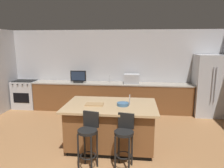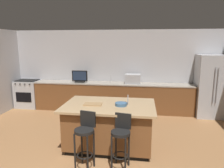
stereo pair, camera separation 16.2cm
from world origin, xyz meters
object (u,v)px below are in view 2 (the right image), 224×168
Objects in this scene: cell_phone at (126,103)px; kitchen_island at (109,125)px; fruit_bowl at (121,104)px; microwave at (133,79)px; bar_stool_right at (121,137)px; cutting_board at (93,104)px; bar_stool_left at (85,135)px; tv_monitor at (80,77)px; range_oven at (28,94)px; refrigerator at (211,86)px.

kitchen_island is at bearing -179.63° from cell_phone.
fruit_bowl reaches higher than kitchen_island.
fruit_bowl is at bearing -92.76° from microwave.
cutting_board is at bearing 144.36° from bar_stool_right.
tv_monitor is at bearing 120.87° from bar_stool_left.
bar_stool_left is at bearing -86.64° from cutting_board.
bar_stool_left reaches higher than range_oven.
kitchen_island is 12.59× the size of cell_phone.
range_oven is 6.30× the size of cell_phone.
refrigerator is 3.45m from fruit_bowl.
refrigerator is 4.06m from tv_monitor.
refrigerator is 5.95m from range_oven.
tv_monitor is at bearing 119.40° from kitchen_island.
refrigerator is at bearing 15.82° from cell_phone.
tv_monitor is at bearing 112.50° from cutting_board.
cell_phone reaches higher than kitchen_island.
range_oven is 3.65m from microwave.
microwave is at bearing 178.01° from refrigerator.
microwave is at bearing 99.61° from bar_stool_right.
microwave is 1.72m from tv_monitor.
bar_stool_left reaches higher than fruit_bowl.
cell_phone is at bearing -32.64° from range_oven.
bar_stool_right is (1.68, -3.14, -0.52)m from tv_monitor.
range_oven is 3.85m from cutting_board.
tv_monitor reaches higher than kitchen_island.
tv_monitor is 2.79m from cell_phone.
fruit_bowl is at bearing -135.41° from refrigerator.
microwave reaches higher than cell_phone.
kitchen_island is at bearing -98.68° from microwave.
kitchen_island is at bearing 124.31° from bar_stool_right.
tv_monitor reaches higher than cell_phone.
kitchen_island is 3.93× the size of microwave.
refrigerator is at bearing 59.81° from bar_stool_left.
microwave is at bearing 1.72° from tv_monitor.
range_oven is at bearing 144.32° from fruit_bowl.
cutting_board is (-0.71, -2.50, -0.13)m from microwave.
bar_stool_right is at bearing -61.86° from tv_monitor.
cell_phone is at bearing 27.26° from kitchen_island.
tv_monitor is (-4.06, 0.03, 0.18)m from refrigerator.
bar_stool_left reaches higher than cutting_board.
bar_stool_left is at bearing -108.70° from kitchen_island.
range_oven is 2.55× the size of cutting_board.
fruit_bowl is at bearing -135.32° from cell_phone.
microwave reaches higher than range_oven.
microwave is at bearing 81.32° from kitchen_island.
tv_monitor reaches higher than bar_stool_left.
bar_stool_left is 1.23m from cell_phone.
kitchen_island is 2.82m from tv_monitor.
fruit_bowl reaches higher than cell_phone.
bar_stool_left is 4.24× the size of fruit_bowl.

